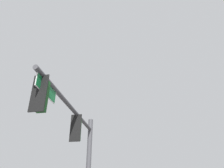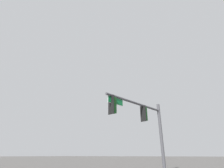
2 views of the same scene
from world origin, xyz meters
The scene contains 1 object.
signal_pole_near centered at (-5.76, -7.71, 3.90)m, with size 6.71×1.93×5.66m.
Camera 2 is at (7.87, -2.96, 1.24)m, focal length 28.00 mm.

